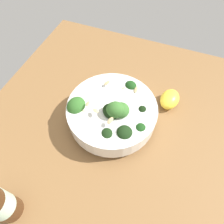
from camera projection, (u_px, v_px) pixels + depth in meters
ground_plane at (117, 125)px, 55.68cm from camera, size 71.79×71.79×3.36cm
bowl_of_broccoli at (112, 112)px, 50.95cm from camera, size 22.20×22.20×10.97cm
lemon_wedge at (170, 99)px, 56.02cm from camera, size 5.91×7.44×3.88cm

